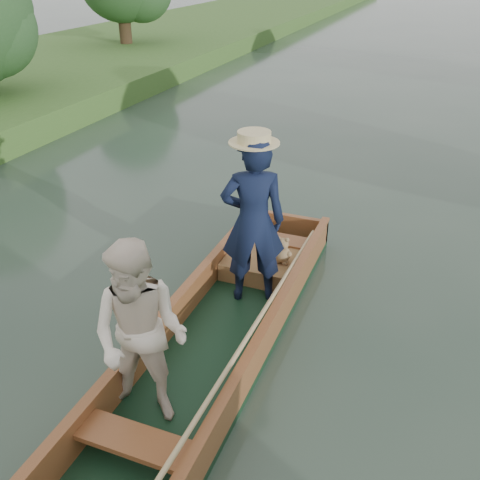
% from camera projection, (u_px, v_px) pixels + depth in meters
% --- Properties ---
extents(ground, '(120.00, 120.00, 0.00)m').
position_uv_depth(ground, '(219.00, 346.00, 5.57)').
color(ground, '#283D30').
rests_on(ground, ground).
extents(trees_far, '(22.75, 13.64, 4.56)m').
position_uv_depth(trees_far, '(447.00, 7.00, 10.91)').
color(trees_far, '#47331E').
rests_on(trees_far, ground).
extents(punt, '(1.18, 5.00, 2.03)m').
position_uv_depth(punt, '(211.00, 295.00, 5.22)').
color(punt, black).
rests_on(punt, ground).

